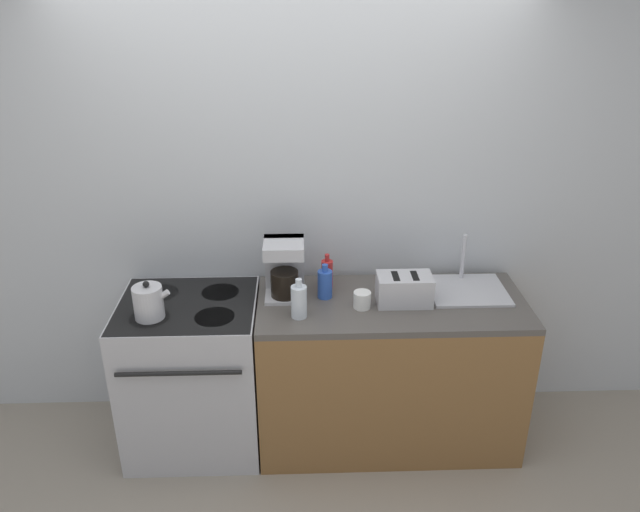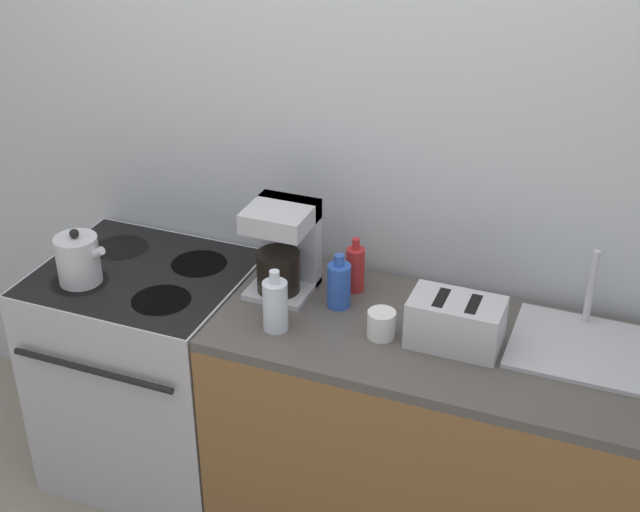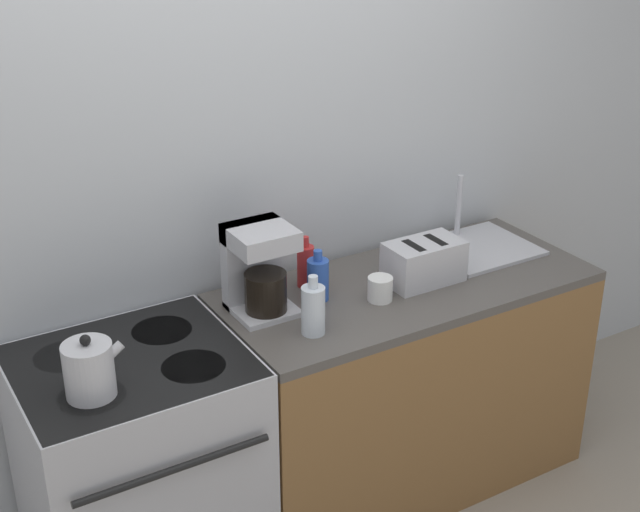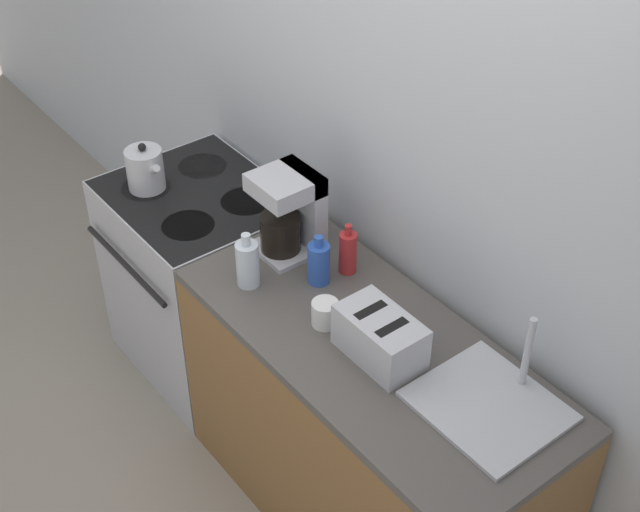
{
  "view_description": "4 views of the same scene",
  "coord_description": "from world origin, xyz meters",
  "px_view_note": "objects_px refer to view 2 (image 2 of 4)",
  "views": [
    {
      "loc": [
        0.03,
        -2.62,
        2.54
      ],
      "look_at": [
        0.13,
        0.36,
        1.16
      ],
      "focal_mm": 35.0,
      "sensor_mm": 36.0,
      "label": 1
    },
    {
      "loc": [
        1.04,
        -2.03,
        2.54
      ],
      "look_at": [
        0.08,
        0.4,
        1.07
      ],
      "focal_mm": 50.0,
      "sensor_mm": 36.0,
      "label": 2
    },
    {
      "loc": [
        -1.33,
        -2.12,
        2.42
      ],
      "look_at": [
        0.15,
        0.36,
        1.09
      ],
      "focal_mm": 50.0,
      "sensor_mm": 36.0,
      "label": 3
    },
    {
      "loc": [
        2.11,
        -1.12,
        2.93
      ],
      "look_at": [
        0.18,
        0.37,
        1.04
      ],
      "focal_mm": 50.0,
      "sensor_mm": 36.0,
      "label": 4
    }
  ],
  "objects_px": {
    "cup_white": "(381,324)",
    "bottle_blue": "(339,285)",
    "coffee_maker": "(284,246)",
    "kettle": "(78,259)",
    "toaster": "(456,322)",
    "bottle_red": "(355,269)",
    "stove": "(151,370)",
    "bottle_clear": "(275,305)"
  },
  "relations": [
    {
      "from": "cup_white",
      "to": "bottle_red",
      "type": "bearing_deg",
      "value": 126.09
    },
    {
      "from": "toaster",
      "to": "bottle_blue",
      "type": "relative_size",
      "value": 1.49
    },
    {
      "from": "cup_white",
      "to": "stove",
      "type": "bearing_deg",
      "value": 176.09
    },
    {
      "from": "kettle",
      "to": "cup_white",
      "type": "distance_m",
      "value": 1.11
    },
    {
      "from": "stove",
      "to": "cup_white",
      "type": "height_order",
      "value": "cup_white"
    },
    {
      "from": "bottle_blue",
      "to": "cup_white",
      "type": "distance_m",
      "value": 0.23
    },
    {
      "from": "stove",
      "to": "bottle_clear",
      "type": "height_order",
      "value": "bottle_clear"
    },
    {
      "from": "kettle",
      "to": "toaster",
      "type": "bearing_deg",
      "value": 4.67
    },
    {
      "from": "stove",
      "to": "bottle_blue",
      "type": "xyz_separation_m",
      "value": [
        0.75,
        0.06,
        0.52
      ]
    },
    {
      "from": "toaster",
      "to": "bottle_red",
      "type": "xyz_separation_m",
      "value": [
        -0.4,
        0.2,
        0.0
      ]
    },
    {
      "from": "kettle",
      "to": "bottle_blue",
      "type": "relative_size",
      "value": 1.06
    },
    {
      "from": "stove",
      "to": "coffee_maker",
      "type": "distance_m",
      "value": 0.81
    },
    {
      "from": "coffee_maker",
      "to": "kettle",
      "type": "bearing_deg",
      "value": -161.81
    },
    {
      "from": "coffee_maker",
      "to": "bottle_clear",
      "type": "distance_m",
      "value": 0.27
    },
    {
      "from": "stove",
      "to": "bottle_blue",
      "type": "distance_m",
      "value": 0.91
    },
    {
      "from": "stove",
      "to": "bottle_red",
      "type": "height_order",
      "value": "bottle_red"
    },
    {
      "from": "bottle_red",
      "to": "cup_white",
      "type": "bearing_deg",
      "value": -53.91
    },
    {
      "from": "bottle_clear",
      "to": "cup_white",
      "type": "bearing_deg",
      "value": 14.24
    },
    {
      "from": "bottle_blue",
      "to": "cup_white",
      "type": "height_order",
      "value": "bottle_blue"
    },
    {
      "from": "bottle_blue",
      "to": "stove",
      "type": "bearing_deg",
      "value": -175.57
    },
    {
      "from": "bottle_red",
      "to": "cup_white",
      "type": "xyz_separation_m",
      "value": [
        0.18,
        -0.24,
        -0.04
      ]
    },
    {
      "from": "coffee_maker",
      "to": "bottle_red",
      "type": "xyz_separation_m",
      "value": [
        0.24,
        0.08,
        -0.08
      ]
    },
    {
      "from": "toaster",
      "to": "coffee_maker",
      "type": "xyz_separation_m",
      "value": [
        -0.64,
        0.12,
        0.09
      ]
    },
    {
      "from": "bottle_clear",
      "to": "coffee_maker",
      "type": "bearing_deg",
      "value": 107.32
    },
    {
      "from": "toaster",
      "to": "bottle_blue",
      "type": "bearing_deg",
      "value": 169.44
    },
    {
      "from": "toaster",
      "to": "bottle_clear",
      "type": "height_order",
      "value": "bottle_clear"
    },
    {
      "from": "stove",
      "to": "kettle",
      "type": "bearing_deg",
      "value": -141.41
    },
    {
      "from": "stove",
      "to": "toaster",
      "type": "height_order",
      "value": "toaster"
    },
    {
      "from": "coffee_maker",
      "to": "cup_white",
      "type": "relative_size",
      "value": 3.51
    },
    {
      "from": "coffee_maker",
      "to": "bottle_red",
      "type": "distance_m",
      "value": 0.26
    },
    {
      "from": "toaster",
      "to": "bottle_clear",
      "type": "xyz_separation_m",
      "value": [
        -0.56,
        -0.13,
        0.01
      ]
    },
    {
      "from": "kettle",
      "to": "cup_white",
      "type": "bearing_deg",
      "value": 3.39
    },
    {
      "from": "coffee_maker",
      "to": "bottle_blue",
      "type": "relative_size",
      "value": 1.66
    },
    {
      "from": "stove",
      "to": "toaster",
      "type": "bearing_deg",
      "value": -1.01
    },
    {
      "from": "cup_white",
      "to": "bottle_blue",
      "type": "bearing_deg",
      "value": 147.55
    },
    {
      "from": "kettle",
      "to": "coffee_maker",
      "type": "height_order",
      "value": "coffee_maker"
    },
    {
      "from": "kettle",
      "to": "cup_white",
      "type": "xyz_separation_m",
      "value": [
        1.1,
        0.07,
        -0.04
      ]
    },
    {
      "from": "kettle",
      "to": "bottle_blue",
      "type": "distance_m",
      "value": 0.93
    },
    {
      "from": "coffee_maker",
      "to": "bottle_red",
      "type": "relative_size",
      "value": 1.61
    },
    {
      "from": "bottle_blue",
      "to": "bottle_red",
      "type": "bearing_deg",
      "value": 81.9
    },
    {
      "from": "stove",
      "to": "kettle",
      "type": "xyz_separation_m",
      "value": [
        -0.16,
        -0.13,
        0.53
      ]
    },
    {
      "from": "stove",
      "to": "cup_white",
      "type": "distance_m",
      "value": 1.06
    }
  ]
}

